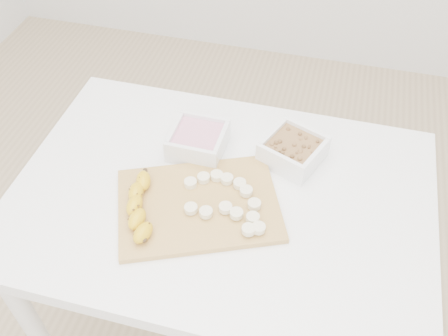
% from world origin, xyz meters
% --- Properties ---
extents(ground, '(3.50, 3.50, 0.00)m').
position_xyz_m(ground, '(0.00, 0.00, 0.00)').
color(ground, '#C6AD89').
rests_on(ground, ground).
extents(table, '(1.00, 0.70, 0.75)m').
position_xyz_m(table, '(0.00, 0.00, 0.65)').
color(table, white).
rests_on(table, ground).
extents(bowl_yogurt, '(0.14, 0.14, 0.06)m').
position_xyz_m(bowl_yogurt, '(-0.10, 0.13, 0.78)').
color(bowl_yogurt, white).
rests_on(bowl_yogurt, table).
extents(bowl_granola, '(0.18, 0.18, 0.06)m').
position_xyz_m(bowl_granola, '(0.14, 0.16, 0.78)').
color(bowl_granola, white).
rests_on(bowl_granola, table).
extents(cutting_board, '(0.44, 0.39, 0.01)m').
position_xyz_m(cutting_board, '(-0.04, -0.05, 0.76)').
color(cutting_board, tan).
rests_on(cutting_board, table).
extents(banana, '(0.08, 0.20, 0.03)m').
position_xyz_m(banana, '(-0.16, -0.11, 0.78)').
color(banana, gold).
rests_on(banana, cutting_board).
extents(banana_slices, '(0.21, 0.17, 0.02)m').
position_xyz_m(banana_slices, '(0.03, -0.03, 0.77)').
color(banana_slices, beige).
rests_on(banana_slices, cutting_board).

